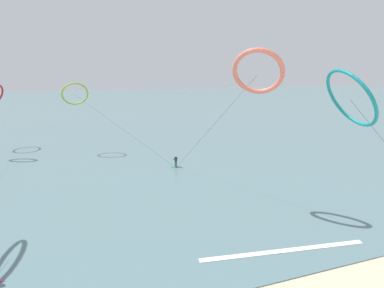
{
  "coord_description": "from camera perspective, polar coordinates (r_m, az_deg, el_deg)",
  "views": [
    {
      "loc": [
        -10.11,
        -7.23,
        13.52
      ],
      "look_at": [
        0.0,
        22.51,
        5.93
      ],
      "focal_mm": 29.07,
      "sensor_mm": 36.0,
      "label": 1
    }
  ],
  "objects": [
    {
      "name": "wave_crest_mid",
      "position": [
        25.9,
        16.57,
        -18.34
      ],
      "size": [
        13.18,
        2.27,
        0.12
      ],
      "primitive_type": "cube",
      "rotation": [
        0.0,
        0.0,
        -0.13
      ],
      "color": "white",
      "rests_on": "ground"
    },
    {
      "name": "surfer_emerald",
      "position": [
        43.67,
        -2.99,
        -3.34
      ],
      "size": [
        1.4,
        0.68,
        1.7
      ],
      "rotation": [
        0.0,
        0.0,
        1.96
      ],
      "color": "#199351",
      "rests_on": "ground"
    },
    {
      "name": "kite_teal",
      "position": [
        27.49,
        27.1,
        7.48
      ],
      "size": [
        11.29,
        6.81,
        13.62
      ],
      "rotation": [
        0.0,
        0.0,
        1.4
      ],
      "color": "teal",
      "rests_on": "ground"
    },
    {
      "name": "kite_lime",
      "position": [
        52.87,
        -20.67,
        8.57
      ],
      "size": [
        15.02,
        13.83,
        11.56
      ],
      "rotation": [
        0.0,
        0.0,
        3.26
      ],
      "color": "#8CC62D",
      "rests_on": "ground"
    },
    {
      "name": "kite_coral",
      "position": [
        28.6,
        12.02,
        12.81
      ],
      "size": [
        5.9,
        18.08,
        15.37
      ],
      "rotation": [
        0.0,
        0.0,
        2.48
      ],
      "color": "#EA7260",
      "rests_on": "ground"
    },
    {
      "name": "sea_water",
      "position": [
        115.98,
        -13.74,
        6.53
      ],
      "size": [
        400.0,
        200.0,
        0.08
      ],
      "primitive_type": "cube",
      "color": "slate",
      "rests_on": "ground"
    }
  ]
}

